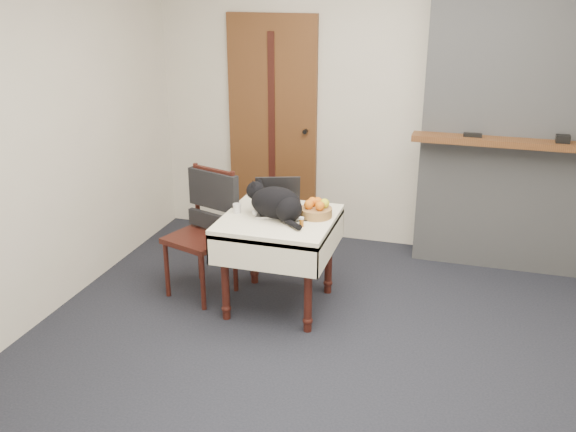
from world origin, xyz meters
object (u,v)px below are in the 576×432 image
at_px(door, 273,128).
at_px(fruit_basket, 316,209).
at_px(chair, 208,215).
at_px(side_table, 279,232).
at_px(cat, 277,203).
at_px(laptop, 278,203).
at_px(cream_jar, 237,208).
at_px(pill_bottle, 302,222).

height_order(door, fruit_basket, door).
bearing_deg(door, chair, -94.18).
distance_m(side_table, cat, 0.23).
distance_m(door, laptop, 1.39).
bearing_deg(side_table, door, 109.56).
bearing_deg(cream_jar, door, 97.50).
relative_size(laptop, chair, 0.41).
relative_size(cat, chair, 0.51).
bearing_deg(cream_jar, fruit_basket, 9.12).
relative_size(laptop, fruit_basket, 1.74).
xyz_separation_m(cream_jar, chair, (-0.28, 0.11, -0.12)).
height_order(cat, cream_jar, cat).
bearing_deg(fruit_basket, side_table, -161.05).
height_order(pill_bottle, chair, chair).
height_order(cat, pill_bottle, cat).
bearing_deg(cat, door, 127.84).
bearing_deg(cat, fruit_basket, 43.66).
bearing_deg(cream_jar, side_table, 0.79).
height_order(laptop, pill_bottle, laptop).
relative_size(pill_bottle, fruit_basket, 0.30).
bearing_deg(fruit_basket, door, 119.67).
bearing_deg(cat, side_table, 104.68).
height_order(side_table, pill_bottle, pill_bottle).
distance_m(door, pill_bottle, 1.70).
distance_m(door, side_table, 1.54).
relative_size(side_table, laptop, 1.96).
relative_size(side_table, cream_jar, 11.68).
distance_m(side_table, fruit_basket, 0.31).
xyz_separation_m(door, chair, (-0.09, -1.30, -0.38)).
relative_size(door, chair, 2.07).
relative_size(door, cream_jar, 29.94).
relative_size(door, laptop, 5.03).
bearing_deg(chair, cream_jar, -1.96).
bearing_deg(chair, door, 104.52).
bearing_deg(cream_jar, pill_bottle, -13.98).
xyz_separation_m(side_table, laptop, (-0.04, 0.11, 0.17)).
bearing_deg(fruit_basket, cat, -155.11).
xyz_separation_m(door, laptop, (0.46, -1.29, -0.24)).
bearing_deg(door, laptop, -70.43).
relative_size(laptop, cream_jar, 5.95).
bearing_deg(cat, laptop, 123.30).
bearing_deg(fruit_basket, chair, 178.98).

